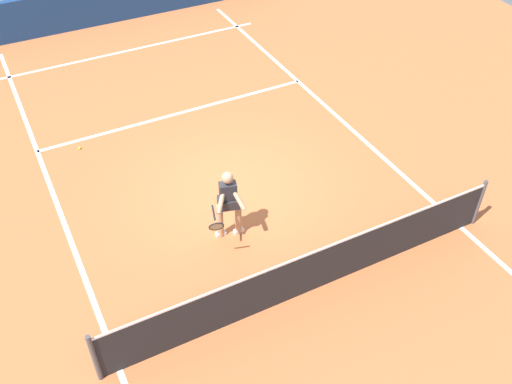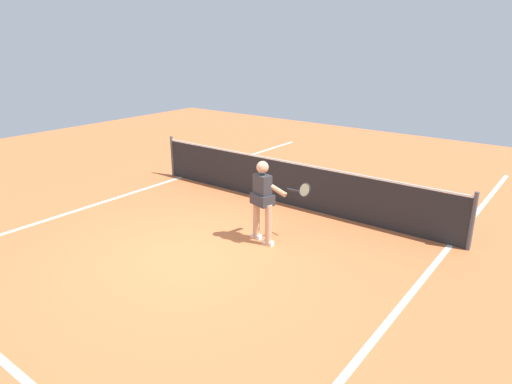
{
  "view_description": "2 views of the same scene",
  "coord_description": "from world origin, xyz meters",
  "views": [
    {
      "loc": [
        3.9,
        8.6,
        8.1
      ],
      "look_at": [
        0.05,
        1.11,
        0.79
      ],
      "focal_mm": 40.44,
      "sensor_mm": 36.0,
      "label": 1
    },
    {
      "loc": [
        5.23,
        -4.99,
        3.6
      ],
      "look_at": [
        0.39,
        1.38,
        0.86
      ],
      "focal_mm": 31.65,
      "sensor_mm": 36.0,
      "label": 2
    }
  ],
  "objects": [
    {
      "name": "court_net",
      "position": [
        0.0,
        3.14,
        0.52
      ],
      "size": [
        7.73,
        0.08,
        1.1
      ],
      "color": "#4C4C51",
      "rests_on": "ground"
    },
    {
      "name": "sideline_left_marking",
      "position": [
        -3.52,
        0.0,
        0.0
      ],
      "size": [
        0.1,
        17.38,
        0.01
      ],
      "primitive_type": "cube",
      "color": "white",
      "rests_on": "ground"
    },
    {
      "name": "tennis_player",
      "position": [
        0.69,
        1.21,
        0.85
      ],
      "size": [
        0.94,
        0.89,
        1.55
      ],
      "color": "tan",
      "rests_on": "ground"
    },
    {
      "name": "sideline_right_marking",
      "position": [
        3.52,
        0.0,
        0.0
      ],
      "size": [
        0.1,
        17.38,
        0.01
      ],
      "primitive_type": "cube",
      "color": "white",
      "rests_on": "ground"
    },
    {
      "name": "ground_plane",
      "position": [
        0.0,
        0.0,
        0.0
      ],
      "size": [
        25.2,
        25.2,
        0.0
      ],
      "primitive_type": "plane",
      "color": "#C66638"
    }
  ]
}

